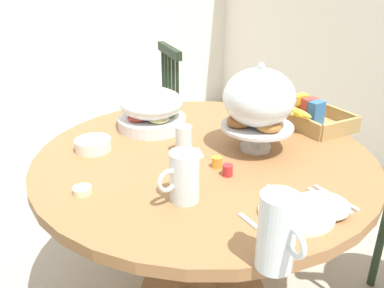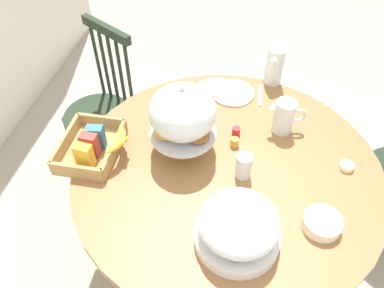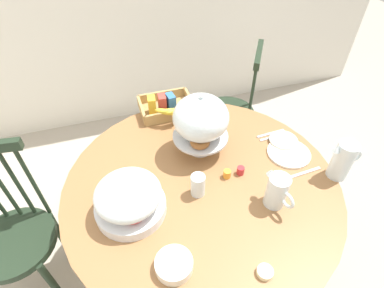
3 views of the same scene
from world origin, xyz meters
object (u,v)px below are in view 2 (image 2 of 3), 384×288
orange_juice_pitcher (284,118)px  china_plate_large (232,93)px  butter_dish (347,166)px  cereal_basket (94,146)px  dining_table (224,193)px  windsor_chair_facing_door (102,114)px  drinking_glass (244,166)px  cereal_bowl (322,223)px  fruit_platter_covered (238,227)px  china_plate_small (216,87)px  milk_pitcher (274,67)px  pastry_stand_with_dome (183,115)px

orange_juice_pitcher → china_plate_large: size_ratio=0.79×
butter_dish → cereal_basket: bearing=95.7°
dining_table → windsor_chair_facing_door: (0.52, 0.79, -0.09)m
butter_dish → drinking_glass: bearing=105.2°
orange_juice_pitcher → drinking_glass: orange_juice_pitcher is taller
china_plate_large → cereal_bowl: cereal_bowl is taller
cereal_bowl → china_plate_large: bearing=28.8°
windsor_chair_facing_door → orange_juice_pitcher: 1.10m
fruit_platter_covered → cereal_basket: (0.31, 0.64, -0.04)m
cereal_bowl → china_plate_small: bearing=33.3°
china_plate_large → orange_juice_pitcher: bearing=-132.4°
milk_pitcher → cereal_basket: milk_pitcher is taller
milk_pitcher → butter_dish: bearing=-149.4°
fruit_platter_covered → china_plate_large: (0.83, 0.10, -0.08)m
pastry_stand_with_dome → cereal_bowl: pastry_stand_with_dome is taller
china_plate_small → orange_juice_pitcher: bearing=-126.1°
fruit_platter_covered → pastry_stand_with_dome: bearing=33.8°
orange_juice_pitcher → milk_pitcher: size_ratio=0.88×
pastry_stand_with_dome → fruit_platter_covered: size_ratio=1.15×
fruit_platter_covered → orange_juice_pitcher: bearing=-13.9°
drinking_glass → butter_dish: bearing=-74.8°
windsor_chair_facing_door → milk_pitcher: (0.11, -0.95, 0.38)m
pastry_stand_with_dome → china_plate_large: size_ratio=1.56×
fruit_platter_covered → cereal_basket: size_ratio=0.95×
dining_table → orange_juice_pitcher: 0.43m
orange_juice_pitcher → china_plate_large: bearing=47.6°
pastry_stand_with_dome → orange_juice_pitcher: pastry_stand_with_dome is taller
china_plate_small → cereal_bowl: cereal_bowl is taller
pastry_stand_with_dome → fruit_platter_covered: 0.50m
pastry_stand_with_dome → cereal_basket: size_ratio=1.09×
windsor_chair_facing_door → china_plate_large: windsor_chair_facing_door is taller
dining_table → milk_pitcher: size_ratio=6.55×
dining_table → butter_dish: (0.07, -0.49, 0.21)m
windsor_chair_facing_door → china_plate_large: size_ratio=4.43×
china_plate_small → butter_dish: same height
pastry_stand_with_dome → china_plate_small: bearing=-10.4°
pastry_stand_with_dome → butter_dish: pastry_stand_with_dome is taller
cereal_bowl → drinking_glass: (0.19, 0.30, 0.03)m
pastry_stand_with_dome → drinking_glass: size_ratio=3.13×
windsor_chair_facing_door → drinking_glass: (-0.56, -0.86, 0.34)m
milk_pitcher → china_plate_small: size_ratio=1.32×
orange_juice_pitcher → cereal_bowl: 0.52m
milk_pitcher → china_plate_large: 0.25m
fruit_platter_covered → milk_pitcher: milk_pitcher is taller
windsor_chair_facing_door → orange_juice_pitcher: windsor_chair_facing_door is taller
china_plate_large → butter_dish: butter_dish is taller
orange_juice_pitcher → china_plate_large: (0.23, 0.25, -0.07)m
pastry_stand_with_dome → drinking_glass: 0.32m
china_plate_large → drinking_glass: size_ratio=2.00×
fruit_platter_covered → orange_juice_pitcher: size_ratio=1.72×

